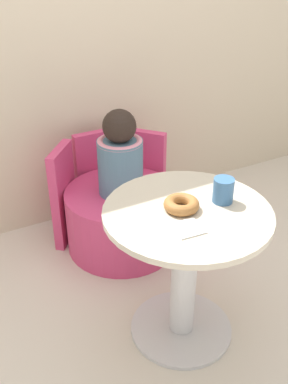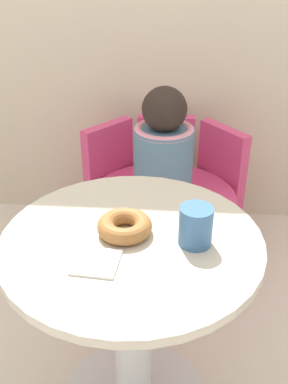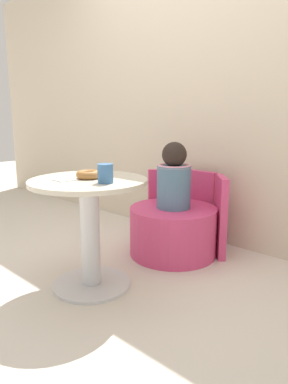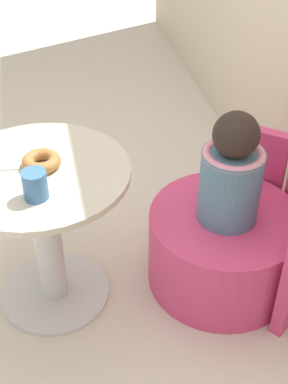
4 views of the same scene
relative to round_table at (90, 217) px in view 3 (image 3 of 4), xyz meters
The scene contains 9 objects.
ground_plane 0.43m from the round_table, 153.38° to the left, with size 12.00×12.00×0.00m, color beige.
back_wall 1.41m from the round_table, 94.47° to the left, with size 6.00×0.06×2.40m.
round_table is the anchor object (origin of this frame).
tub_chair 0.75m from the round_table, 85.67° to the left, with size 0.62×0.62×0.35m.
booth_backrest 0.97m from the round_table, 86.81° to the left, with size 0.72×0.26×0.57m.
child_figure 0.72m from the round_table, 85.67° to the left, with size 0.24×0.24×0.46m.
donut 0.24m from the round_table, 138.59° to the left, with size 0.14×0.14×0.04m.
cup 0.31m from the round_table, ahead, with size 0.08×0.08×0.10m.
paper_napkin 0.26m from the round_table, 123.44° to the right, with size 0.11×0.11×0.01m.
Camera 3 is at (1.58, -1.21, 0.97)m, focal length 32.00 mm.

